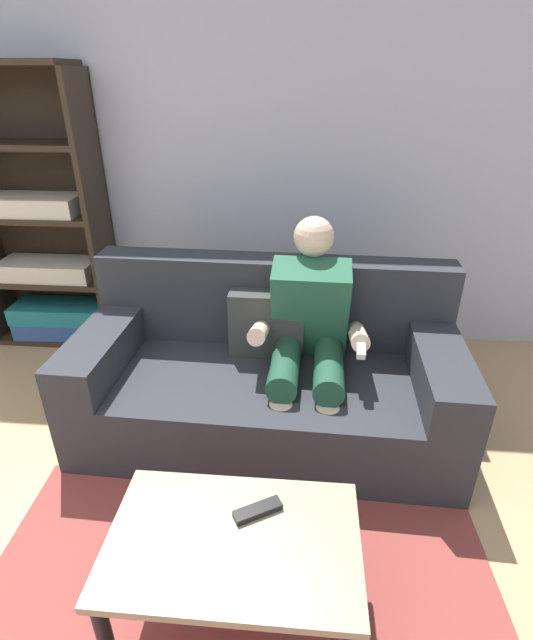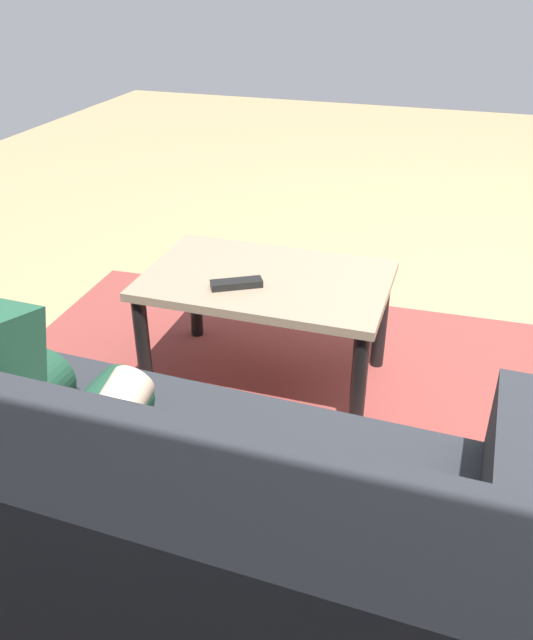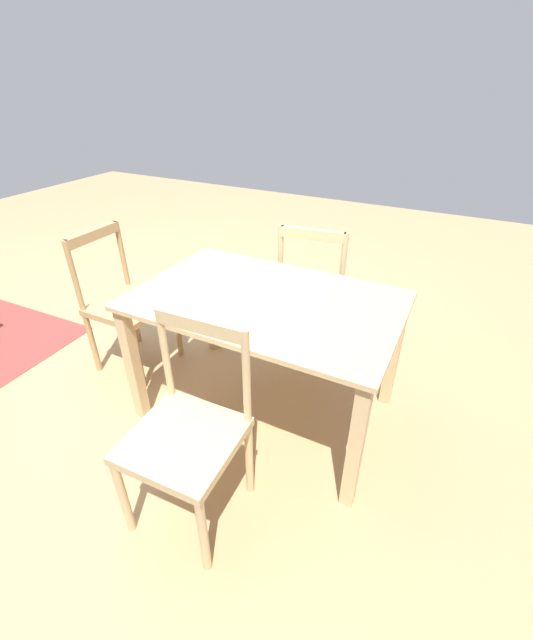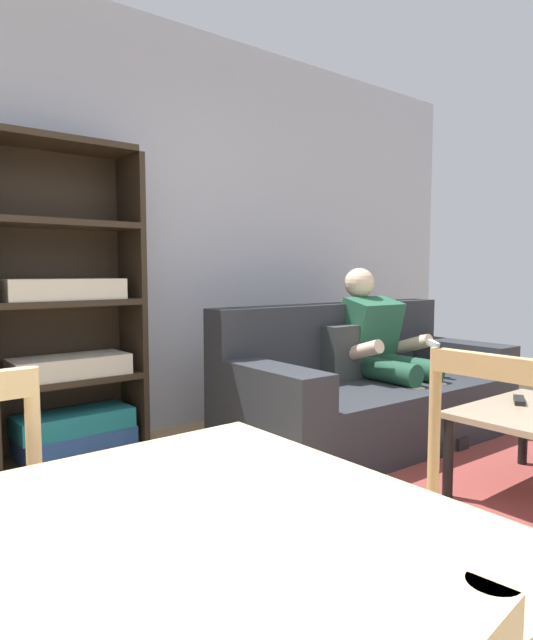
% 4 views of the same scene
% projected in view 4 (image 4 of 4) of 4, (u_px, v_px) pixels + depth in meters
% --- Properties ---
extents(wall_back, '(7.15, 0.12, 2.79)m').
position_uv_depth(wall_back, '(89.00, 225.00, 3.51)').
color(wall_back, '#B2B7C6').
rests_on(wall_back, ground_plane).
extents(couch, '(1.98, 0.96, 0.88)m').
position_uv_depth(couch, '(363.00, 392.00, 3.59)').
color(couch, '#282B30').
rests_on(couch, ground_plane).
extents(person_lounging, '(0.60, 0.90, 1.12)m').
position_uv_depth(person_lounging, '(383.00, 350.00, 3.71)').
color(person_lounging, '#23563D').
rests_on(person_lounging, ground_plane).
extents(coffee_table, '(0.83, 0.53, 0.43)m').
position_uv_depth(coffee_table, '(533.00, 422.00, 2.71)').
color(coffee_table, gray).
rests_on(coffee_table, ground_plane).
extents(tv_remote, '(0.17, 0.13, 0.02)m').
position_uv_depth(tv_remote, '(519.00, 400.00, 2.83)').
color(tv_remote, black).
rests_on(tv_remote, coffee_table).
extents(bookshelf, '(0.88, 0.36, 1.84)m').
position_uv_depth(bookshelf, '(66.00, 335.00, 3.22)').
color(bookshelf, '#2D2319').
rests_on(bookshelf, ground_plane).
extents(dining_chair_facing_couch, '(0.42, 0.42, 0.90)m').
position_uv_depth(dining_chair_facing_couch, '(462.00, 555.00, 1.27)').
color(dining_chair_facing_couch, tan).
rests_on(dining_chair_facing_couch, ground_plane).
extents(area_rug, '(2.04, 1.46, 0.01)m').
position_uv_depth(area_rug, '(530.00, 492.00, 2.74)').
color(area_rug, brown).
rests_on(area_rug, ground_plane).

